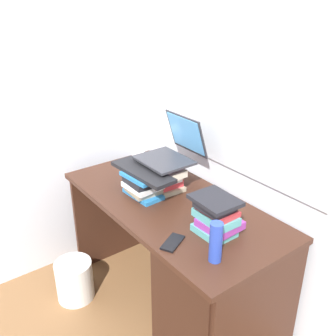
{
  "coord_description": "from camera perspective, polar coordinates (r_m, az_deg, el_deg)",
  "views": [
    {
      "loc": [
        1.49,
        -1.14,
        1.83
      ],
      "look_at": [
        -0.05,
        0.02,
        0.93
      ],
      "focal_mm": 41.69,
      "sensor_mm": 36.0,
      "label": 1
    }
  ],
  "objects": [
    {
      "name": "wall_back",
      "position": [
        2.18,
        8.39,
        10.71
      ],
      "size": [
        6.0,
        0.06,
        2.6
      ],
      "color": "silver",
      "rests_on": "ground"
    },
    {
      "name": "cell_phone",
      "position": [
        1.83,
        0.69,
        -10.85
      ],
      "size": [
        0.12,
        0.15,
        0.01
      ],
      "primitive_type": "cube",
      "rotation": [
        0.0,
        0.0,
        0.46
      ],
      "color": "black",
      "rests_on": "desk"
    },
    {
      "name": "ground_plane",
      "position": [
        2.62,
        0.34,
        -19.34
      ],
      "size": [
        6.0,
        6.0,
        0.0
      ],
      "primitive_type": "plane",
      "color": "brown"
    },
    {
      "name": "wall_left",
      "position": [
        2.67,
        -11.23,
        13.1
      ],
      "size": [
        0.05,
        6.0,
        2.6
      ],
      "primitive_type": "cube",
      "color": "silver",
      "rests_on": "ground"
    },
    {
      "name": "computer_mouse",
      "position": [
        2.0,
        6.3,
        -7.14
      ],
      "size": [
        0.06,
        0.1,
        0.04
      ],
      "primitive_type": "ellipsoid",
      "color": "#A5A8AD",
      "rests_on": "desk"
    },
    {
      "name": "book_stack_tall",
      "position": [
        2.25,
        -0.59,
        -1.09
      ],
      "size": [
        0.26,
        0.18,
        0.17
      ],
      "color": "gray",
      "rests_on": "desk"
    },
    {
      "name": "mug",
      "position": [
        2.58,
        -4.36,
        1.48
      ],
      "size": [
        0.12,
        0.08,
        0.1
      ],
      "color": "white",
      "rests_on": "desk"
    },
    {
      "name": "water_bottle",
      "position": [
        1.69,
        7.0,
        -10.72
      ],
      "size": [
        0.06,
        0.06,
        0.19
      ],
      "primitive_type": "cylinder",
      "color": "#263FA5",
      "rests_on": "desk"
    },
    {
      "name": "book_stack_side",
      "position": [
        1.86,
        7.06,
        -6.99
      ],
      "size": [
        0.22,
        0.2,
        0.19
      ],
      "color": "teal",
      "rests_on": "desk"
    },
    {
      "name": "wastebasket",
      "position": [
        2.65,
        -13.5,
        -15.64
      ],
      "size": [
        0.23,
        0.23,
        0.26
      ],
      "primitive_type": "cylinder",
      "color": "silver",
      "rests_on": "ground"
    },
    {
      "name": "laptop",
      "position": [
        2.23,
        0.78,
        2.81
      ],
      "size": [
        0.3,
        0.33,
        0.25
      ],
      "color": "#2D2D33",
      "rests_on": "book_stack_tall"
    },
    {
      "name": "keyboard",
      "position": [
        2.15,
        -3.73,
        -0.57
      ],
      "size": [
        0.43,
        0.17,
        0.02
      ],
      "primitive_type": "cube",
      "rotation": [
        0.0,
        0.0,
        0.07
      ],
      "color": "black",
      "rests_on": "book_stack_keyboard_riser"
    },
    {
      "name": "desk",
      "position": [
        2.13,
        5.72,
        -16.83
      ],
      "size": [
        1.37,
        0.65,
        0.75
      ],
      "color": "#381E14",
      "rests_on": "ground"
    },
    {
      "name": "book_stack_keyboard_riser",
      "position": [
        2.19,
        -3.71,
        -2.42
      ],
      "size": [
        0.24,
        0.18,
        0.14
      ],
      "color": "#2672B2",
      "rests_on": "desk"
    }
  ]
}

